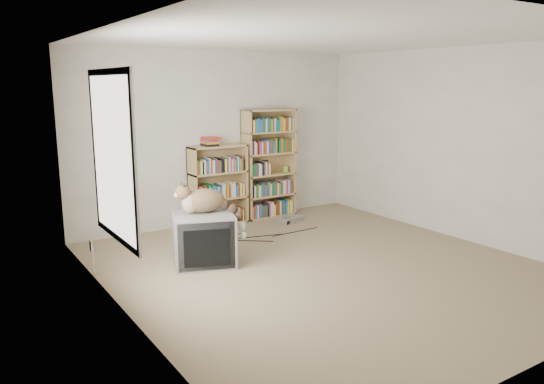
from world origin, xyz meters
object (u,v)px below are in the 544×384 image
bookcase_tall (268,166)px  dvd_player (291,219)px  bookcase_short (218,189)px  cat (209,204)px  crt_tv (203,239)px

bookcase_tall → dvd_player: (0.08, -0.49, -0.75)m
bookcase_tall → bookcase_short: 0.92m
cat → bookcase_short: 1.71m
cat → bookcase_tall: (1.74, 1.47, 0.10)m
crt_tv → bookcase_short: bookcase_short is taller
bookcase_tall → dvd_player: size_ratio=4.77×
bookcase_short → dvd_player: size_ratio=3.35×
bookcase_short → bookcase_tall: bearing=-0.1°
crt_tv → bookcase_tall: 2.41m
dvd_player → bookcase_short: bearing=129.8°
crt_tv → bookcase_tall: (1.83, 1.49, 0.50)m
dvd_player → cat: bearing=-174.9°
bookcase_tall → dvd_player: bookcase_tall is taller
cat → bookcase_tall: 2.28m
crt_tv → bookcase_tall: bookcase_tall is taller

